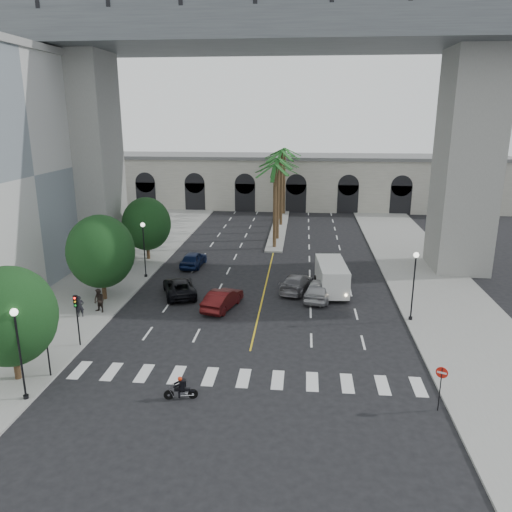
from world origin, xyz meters
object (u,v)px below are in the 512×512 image
Objects in this scene: lamp_post_left_near at (19,346)px; car_d at (296,283)px; lamp_post_left_far at (144,245)px; motorcycle_rider at (182,389)px; car_c at (179,287)px; do_not_enter_sign at (441,379)px; car_e at (193,259)px; traffic_signal_far at (77,312)px; car_a at (319,289)px; pedestrian_a at (80,306)px; car_b at (223,299)px; cargo_van at (332,276)px; pedestrian_b at (99,301)px; traffic_signal_near at (46,338)px; lamp_post_right at (414,280)px.

lamp_post_left_near is 1.06× the size of car_d.
lamp_post_left_far is 21.81m from motorcycle_rider.
lamp_post_left_far is at bearing -64.97° from car_c.
do_not_enter_sign reaches higher than car_d.
car_e is at bearing 81.67° from lamp_post_left_near.
car_c is 1.04× the size of car_d.
traffic_signal_far reaches higher than car_a.
pedestrian_a is (-2.06, 4.70, -1.56)m from traffic_signal_far.
do_not_enter_sign reaches higher than car_b.
cargo_van reaches higher than car_b.
car_c is 0.84× the size of cargo_van.
lamp_post_left_near is at bearing 55.19° from car_c.
lamp_post_left_near is at bearing 85.86° from car_e.
do_not_enter_sign is at bearing 127.79° from car_d.
car_d is 16.44m from pedestrian_b.
motorcycle_rider is (8.23, -1.49, -1.91)m from traffic_signal_near.
lamp_post_right is 23.62m from traffic_signal_far.
lamp_post_right is 8.19m from car_a.
car_c is (4.28, 16.81, -2.49)m from lamp_post_left_near.
car_b is (8.42, 14.20, -2.44)m from lamp_post_left_near.
pedestrian_a is 25.88m from do_not_enter_sign.
lamp_post_left_far is 2.13× the size of do_not_enter_sign.
car_c is at bearing 67.95° from traffic_signal_far.
lamp_post_right reaches higher than pedestrian_a.
traffic_signal_near reaches higher than car_a.
car_a reaches higher than motorcycle_rider.
pedestrian_a is (-24.76, -1.80, -2.27)m from lamp_post_right.
do_not_enter_sign is at bearing 3.17° from lamp_post_left_near.
traffic_signal_far is 1.46× the size of do_not_enter_sign.
lamp_post_left_near is 2.91× the size of motorcycle_rider.
car_c is (4.28, -4.19, -2.49)m from lamp_post_left_far.
motorcycle_rider is 17.89m from car_a.
car_d is at bearing -125.60° from car_b.
cargo_van is at bearing 159.37° from car_e.
lamp_post_left_far is 3.34× the size of pedestrian_a.
car_a reaches higher than car_b.
pedestrian_b is at bearing 38.16° from car_d.
lamp_post_right is 3.34× the size of pedestrian_a.
lamp_post_left_far is at bearing 90.31° from traffic_signal_near.
traffic_signal_near is 14.46m from car_b.
lamp_post_right is 2.13× the size of do_not_enter_sign.
lamp_post_right is at bearing -50.62° from cargo_van.
car_b is at bearing 175.24° from lamp_post_right.
car_d is 17.86m from pedestrian_a.
cargo_van is (17.11, 16.32, -1.06)m from traffic_signal_near.
cargo_van is at bearing 54.15° from motorcycle_rider.
pedestrian_a is at bearing -175.83° from lamp_post_right.
car_c is 6.92m from pedestrian_b.
lamp_post_right reaches higher than car_b.
pedestrian_b is at bearing 93.94° from lamp_post_left_near.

